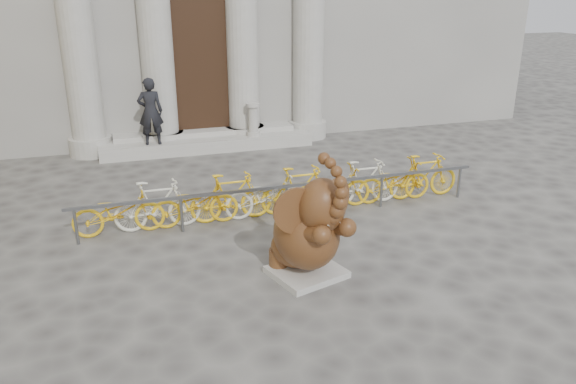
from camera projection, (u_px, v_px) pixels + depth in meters
name	position (u px, v px, depth m)	size (l,w,h in m)	color
ground	(324.00, 325.00, 7.87)	(80.00, 80.00, 0.00)	#474442
entrance_steps	(208.00, 143.00, 16.20)	(6.00, 1.20, 0.36)	#A8A59E
elephant_statue	(308.00, 232.00, 8.92)	(1.44, 1.72, 2.18)	#A8A59E
bike_rack	(282.00, 191.00, 11.49)	(8.43, 0.53, 1.00)	slate
pedestrian	(150.00, 111.00, 15.07)	(0.66, 0.43, 1.82)	black
balustrade_post	(253.00, 121.00, 16.08)	(0.39, 0.39, 0.95)	#A8A59E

